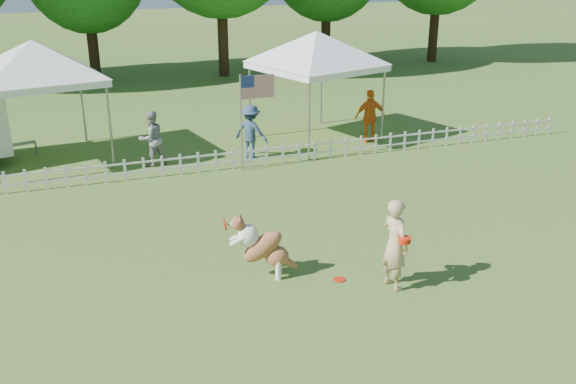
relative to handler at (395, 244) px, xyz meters
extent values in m
plane|color=#395F1E|center=(-0.79, 0.58, -0.87)|extent=(120.00, 120.00, 0.00)
imported|color=tan|center=(0.00, 0.00, 0.00)|extent=(0.52, 0.70, 1.74)
cylinder|color=red|center=(-0.83, 0.56, -0.86)|extent=(0.28, 0.28, 0.02)
imported|color=gray|center=(-3.14, 8.68, -0.07)|extent=(0.94, 0.84, 1.60)
imported|color=navy|center=(-0.26, 8.40, -0.06)|extent=(1.17, 1.15, 1.62)
imported|color=orange|center=(3.82, 8.75, -0.01)|extent=(1.04, 0.50, 1.71)
camera|label=1|loc=(-5.32, -9.27, 5.01)|focal=40.00mm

